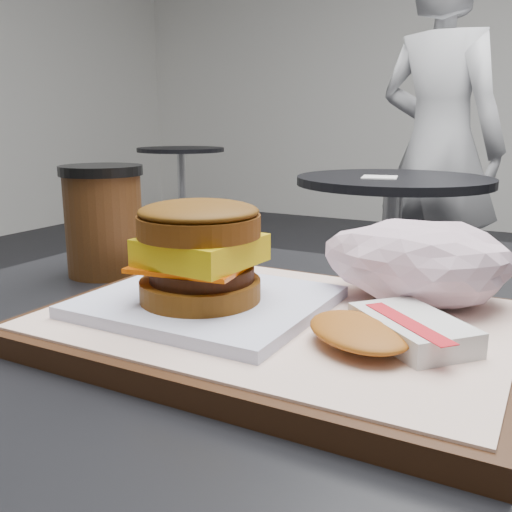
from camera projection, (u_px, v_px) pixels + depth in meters
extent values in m
cube|color=black|center=(286.00, 360.00, 0.47)|extent=(0.80, 0.60, 0.04)
cube|color=#321B0D|center=(278.00, 326.00, 0.47)|extent=(0.38, 0.28, 0.02)
cube|color=silver|center=(279.00, 315.00, 0.47)|extent=(0.36, 0.26, 0.00)
cube|color=white|center=(207.00, 301.00, 0.48)|extent=(0.19, 0.17, 0.01)
cylinder|color=brown|center=(200.00, 289.00, 0.47)|extent=(0.10, 0.10, 0.02)
cylinder|color=black|center=(202.00, 273.00, 0.47)|extent=(0.09, 0.09, 0.01)
cube|color=#F65D08|center=(197.00, 263.00, 0.47)|extent=(0.10, 0.10, 0.00)
cube|color=yellow|center=(201.00, 250.00, 0.46)|extent=(0.09, 0.09, 0.02)
cylinder|color=brown|center=(199.00, 226.00, 0.46)|extent=(0.10, 0.10, 0.02)
ellipsoid|color=brown|center=(199.00, 211.00, 0.46)|extent=(0.10, 0.10, 0.02)
cube|color=silver|center=(412.00, 329.00, 0.41)|extent=(0.10, 0.10, 0.02)
cube|color=red|center=(408.00, 323.00, 0.39)|extent=(0.08, 0.07, 0.00)
ellipsoid|color=#B3651C|center=(359.00, 331.00, 0.40)|extent=(0.11, 0.10, 0.01)
cylinder|color=#452610|center=(104.00, 221.00, 0.65)|extent=(0.09, 0.09, 0.13)
cylinder|color=black|center=(101.00, 170.00, 0.64)|extent=(0.09, 0.09, 0.01)
cylinder|color=black|center=(384.00, 367.00, 2.22)|extent=(0.44, 0.44, 0.02)
cylinder|color=#A5A5AA|center=(389.00, 278.00, 2.14)|extent=(0.07, 0.07, 0.70)
cylinder|color=black|center=(394.00, 181.00, 2.05)|extent=(0.70, 0.70, 0.03)
cube|color=white|center=(380.00, 177.00, 2.01)|extent=(0.14, 0.14, 0.00)
imported|color=silver|center=(438.00, 149.00, 2.55)|extent=(0.70, 0.58, 1.65)
cylinder|color=black|center=(183.00, 243.00, 4.49)|extent=(0.40, 0.40, 0.02)
cylinder|color=#A5A5AA|center=(182.00, 198.00, 4.41)|extent=(0.06, 0.06, 0.70)
cylinder|color=black|center=(181.00, 150.00, 4.33)|extent=(0.66, 0.66, 0.03)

